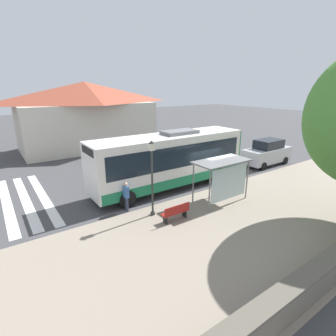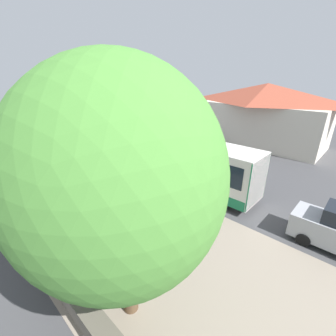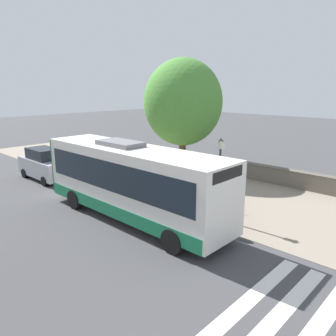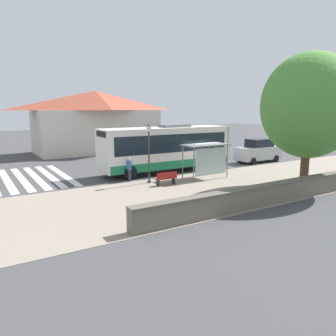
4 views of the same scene
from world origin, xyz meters
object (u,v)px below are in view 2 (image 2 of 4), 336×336
(shade_tree, at_px, (119,179))
(street_lamp_near, at_px, (131,155))
(bench, at_px, (125,186))
(bus, at_px, (188,161))
(pedestrian, at_px, (137,165))
(bus_shelter, at_px, (165,180))

(shade_tree, bearing_deg, street_lamp_near, 50.99)
(street_lamp_near, bearing_deg, shade_tree, -129.01)
(bench, bearing_deg, shade_tree, -125.55)
(bus, bearing_deg, bench, 148.62)
(pedestrian, xyz_separation_m, shade_tree, (-7.42, -8.59, 4.13))
(bus_shelter, bearing_deg, street_lamp_near, 78.74)
(bus_shelter, relative_size, street_lamp_near, 0.83)
(pedestrian, distance_m, shade_tree, 12.08)
(bus, distance_m, bench, 4.84)
(bus_shelter, bearing_deg, shade_tree, -146.94)
(bench, height_order, street_lamp_near, street_lamp_near)
(shade_tree, bearing_deg, bench, 54.45)
(bus, bearing_deg, pedestrian, 111.88)
(bus, distance_m, pedestrian, 4.34)
(street_lamp_near, distance_m, shade_tree, 10.27)
(bench, bearing_deg, bus_shelter, -84.48)
(bench, distance_m, street_lamp_near, 2.30)
(bench, relative_size, shade_tree, 0.18)
(pedestrian, bearing_deg, street_lamp_near, -142.76)
(bus_shelter, relative_size, shade_tree, 0.40)
(bus, height_order, shade_tree, shade_tree)
(street_lamp_near, bearing_deg, bus, -47.54)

